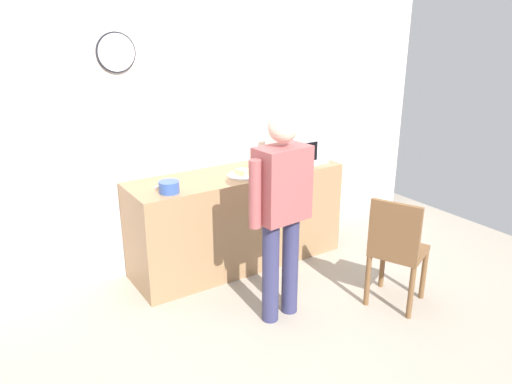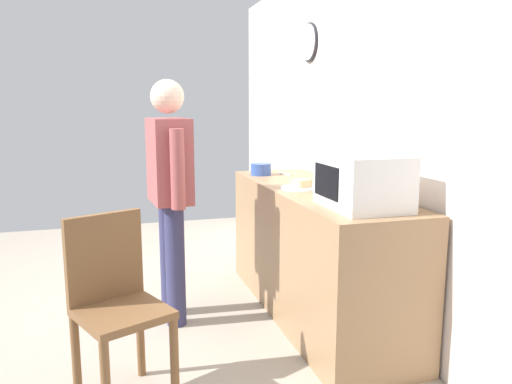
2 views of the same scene
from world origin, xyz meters
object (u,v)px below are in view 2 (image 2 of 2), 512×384
object	(u,v)px
fork_utensil	(285,174)
sandwich_plate	(300,186)
wooden_chair	(115,298)
salad_bowl	(261,169)
spoon_utensil	(324,195)
person_standing	(170,183)
microwave	(363,181)

from	to	relation	value
fork_utensil	sandwich_plate	bearing A→B (deg)	-11.32
sandwich_plate	wooden_chair	distance (m)	1.48
salad_bowl	spoon_utensil	xyz separation A→B (m)	(1.02, 0.11, -0.04)
salad_bowl	fork_utensil	xyz separation A→B (m)	(0.02, 0.20, -0.04)
spoon_utensil	person_standing	bearing A→B (deg)	-117.26
fork_utensil	spoon_utensil	world-z (taller)	same
microwave	fork_utensil	xyz separation A→B (m)	(-1.40, 0.05, -0.15)
fork_utensil	spoon_utensil	bearing A→B (deg)	-5.27
spoon_utensil	person_standing	distance (m)	1.03
sandwich_plate	salad_bowl	distance (m)	0.74
microwave	fork_utensil	bearing A→B (deg)	178.05
sandwich_plate	salad_bowl	size ratio (longest dim) A/B	1.62
sandwich_plate	spoon_utensil	distance (m)	0.29
salad_bowl	wooden_chair	xyz separation A→B (m)	(1.41, -1.19, -0.43)
sandwich_plate	spoon_utensil	bearing A→B (deg)	10.11
fork_utensil	microwave	bearing A→B (deg)	-1.95
microwave	wooden_chair	xyz separation A→B (m)	(-0.02, -1.34, -0.54)
sandwich_plate	salad_bowl	world-z (taller)	salad_bowl
person_standing	fork_utensil	bearing A→B (deg)	117.71
spoon_utensil	person_standing	world-z (taller)	person_standing
fork_utensil	wooden_chair	world-z (taller)	wooden_chair
spoon_utensil	wooden_chair	bearing A→B (deg)	-73.39
salad_bowl	wooden_chair	size ratio (longest dim) A/B	0.18
sandwich_plate	fork_utensil	bearing A→B (deg)	168.68
person_standing	salad_bowl	bearing A→B (deg)	124.34
salad_bowl	person_standing	distance (m)	0.97
sandwich_plate	fork_utensil	size ratio (longest dim) A/B	1.60
fork_utensil	spoon_utensil	size ratio (longest dim) A/B	1.00
spoon_utensil	wooden_chair	world-z (taller)	wooden_chair
salad_bowl	spoon_utensil	distance (m)	1.03
fork_utensil	wooden_chair	bearing A→B (deg)	-45.11
microwave	person_standing	xyz separation A→B (m)	(-0.88, -0.96, -0.10)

